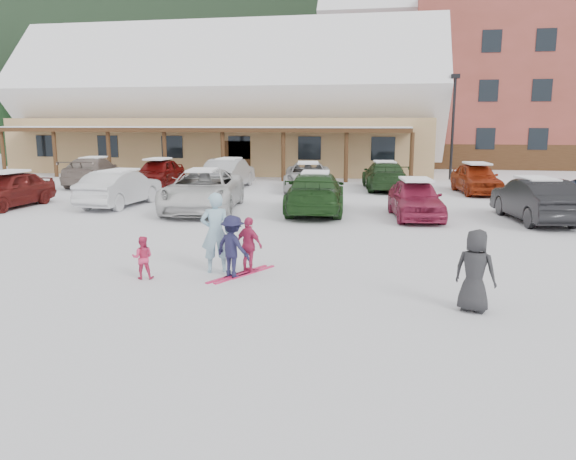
% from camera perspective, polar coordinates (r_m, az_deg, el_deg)
% --- Properties ---
extents(ground, '(160.00, 160.00, 0.00)m').
position_cam_1_polar(ground, '(11.75, -2.33, -5.65)').
color(ground, white).
rests_on(ground, ground).
extents(forested_hillside, '(300.00, 70.00, 38.00)m').
position_cam_1_polar(forested_hillside, '(97.28, 9.34, 20.02)').
color(forested_hillside, black).
rests_on(forested_hillside, ground).
extents(day_lodge, '(29.12, 12.50, 10.38)m').
position_cam_1_polar(day_lodge, '(40.61, -6.20, 11.68)').
color(day_lodge, tan).
rests_on(day_lodge, ground).
extents(alpine_hotel, '(31.48, 14.01, 21.48)m').
position_cam_1_polar(alpine_hotel, '(50.65, 24.77, 15.92)').
color(alpine_hotel, brown).
rests_on(alpine_hotel, ground).
extents(lamp_post, '(0.50, 0.25, 6.07)m').
position_cam_1_polar(lamp_post, '(34.66, 16.43, 10.61)').
color(lamp_post, black).
rests_on(lamp_post, ground).
extents(conifer_0, '(4.40, 4.40, 10.20)m').
position_cam_1_polar(conifer_0, '(49.97, -25.04, 12.59)').
color(conifer_0, black).
rests_on(conifer_0, ground).
extents(conifer_2, '(5.28, 5.28, 12.24)m').
position_cam_1_polar(conifer_2, '(62.25, -21.72, 13.36)').
color(conifer_2, black).
rests_on(conifer_2, ground).
extents(conifer_3, '(3.96, 3.96, 9.18)m').
position_cam_1_polar(conifer_3, '(55.12, 14.36, 12.41)').
color(conifer_3, black).
rests_on(conifer_3, ground).
extents(adult_skier, '(0.77, 0.64, 1.82)m').
position_cam_1_polar(adult_skier, '(12.69, -7.37, -0.25)').
color(adult_skier, '#8DB6CB').
rests_on(adult_skier, ground).
extents(toddler_red, '(0.53, 0.46, 0.94)m').
position_cam_1_polar(toddler_red, '(12.53, -14.55, -2.72)').
color(toddler_red, '#D3305E').
rests_on(toddler_red, ground).
extents(child_navy, '(1.02, 0.86, 1.37)m').
position_cam_1_polar(child_navy, '(12.25, -5.63, -1.69)').
color(child_navy, '#1A1939').
rests_on(child_navy, ground).
extents(skis_child_navy, '(0.82, 1.33, 0.03)m').
position_cam_1_polar(skis_child_navy, '(12.42, -5.58, -4.71)').
color(skis_child_navy, '#C71C4F').
rests_on(skis_child_navy, ground).
extents(child_magenta, '(0.80, 0.62, 1.27)m').
position_cam_1_polar(child_magenta, '(12.61, -3.98, -1.54)').
color(child_magenta, '#C52D5F').
rests_on(child_magenta, ground).
extents(skis_child_magenta, '(0.83, 1.33, 0.03)m').
position_cam_1_polar(skis_child_magenta, '(12.76, -3.94, -4.26)').
color(skis_child_magenta, '#C71C4F').
rests_on(skis_child_magenta, ground).
extents(bystander_dark, '(0.87, 0.74, 1.50)m').
position_cam_1_polar(bystander_dark, '(10.53, 18.47, -3.95)').
color(bystander_dark, '#252528').
rests_on(bystander_dark, ground).
extents(parked_car_0, '(1.86, 4.28, 1.44)m').
position_cam_1_polar(parked_car_0, '(24.92, -26.51, 3.70)').
color(parked_car_0, '#5F1714').
rests_on(parked_car_0, ground).
extents(parked_car_1, '(1.82, 4.51, 1.46)m').
position_cam_1_polar(parked_car_1, '(23.68, -16.68, 4.09)').
color(parked_car_1, silver).
rests_on(parked_car_1, ground).
extents(parked_car_2, '(3.40, 5.98, 1.57)m').
position_cam_1_polar(parked_car_2, '(21.70, -8.65, 4.00)').
color(parked_car_2, silver).
rests_on(parked_car_2, ground).
extents(parked_car_3, '(2.57, 5.39, 1.52)m').
position_cam_1_polar(parked_car_3, '(21.06, 2.79, 3.83)').
color(parked_car_3, '#1D4019').
rests_on(parked_car_3, ground).
extents(parked_car_4, '(2.14, 4.23, 1.38)m').
position_cam_1_polar(parked_car_4, '(20.34, 12.82, 3.12)').
color(parked_car_4, '#972344').
rests_on(parked_car_4, ground).
extents(parked_car_5, '(2.28, 4.69, 1.48)m').
position_cam_1_polar(parked_car_5, '(20.91, 23.81, 2.81)').
color(parked_car_5, black).
rests_on(parked_car_5, ground).
extents(parked_car_7, '(2.90, 5.47, 1.51)m').
position_cam_1_polar(parked_car_7, '(31.87, -19.09, 5.64)').
color(parked_car_7, gray).
rests_on(parked_car_7, ground).
extents(parked_car_8, '(1.84, 4.37, 1.47)m').
position_cam_1_polar(parked_car_8, '(30.32, -13.06, 5.68)').
color(parked_car_8, '#5E0A09').
rests_on(parked_car_8, ground).
extents(parked_car_9, '(1.62, 4.63, 1.53)m').
position_cam_1_polar(parked_car_9, '(29.02, -6.00, 5.73)').
color(parked_car_9, '#9E9FA3').
rests_on(parked_car_9, ground).
extents(parked_car_10, '(3.02, 5.29, 1.39)m').
position_cam_1_polar(parked_car_10, '(27.93, 2.04, 5.45)').
color(parked_car_10, '#BCBCBC').
rests_on(parked_car_10, ground).
extents(parked_car_11, '(2.57, 5.08, 1.41)m').
position_cam_1_polar(parked_car_11, '(28.65, 9.77, 5.45)').
color(parked_car_11, '#213E1E').
rests_on(parked_car_11, ground).
extents(parked_car_12, '(2.27, 4.43, 1.44)m').
position_cam_1_polar(parked_car_12, '(28.24, 18.57, 5.00)').
color(parked_car_12, maroon).
rests_on(parked_car_12, ground).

